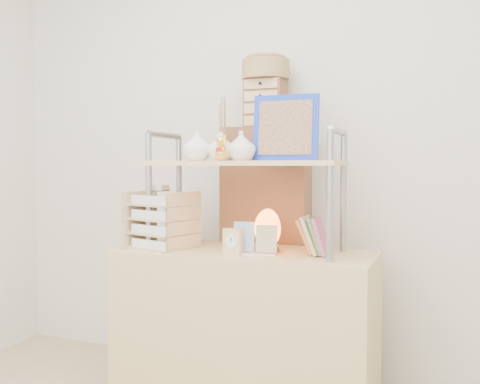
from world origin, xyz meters
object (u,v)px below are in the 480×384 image
at_px(desk, 245,329).
at_px(letter_tray, 159,223).
at_px(cabinet, 266,254).
at_px(salt_lamp, 268,230).

relative_size(desk, letter_tray, 3.90).
distance_m(cabinet, letter_tray, 0.63).
distance_m(desk, salt_lamp, 0.49).
height_order(cabinet, letter_tray, cabinet).
height_order(cabinet, salt_lamp, cabinet).
height_order(letter_tray, salt_lamp, letter_tray).
bearing_deg(desk, cabinet, 93.34).
relative_size(desk, salt_lamp, 6.01).
xyz_separation_m(cabinet, salt_lamp, (0.12, -0.35, 0.18)).
height_order(desk, cabinet, cabinet).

